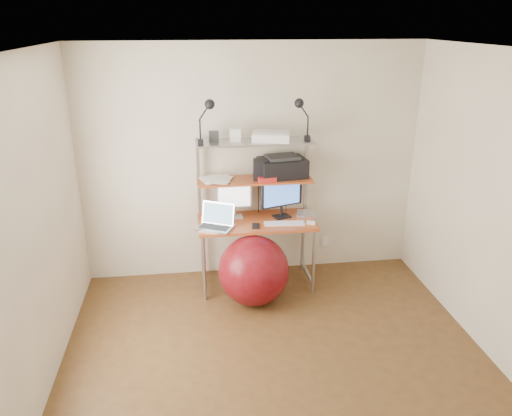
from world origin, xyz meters
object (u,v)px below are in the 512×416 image
Objects in this scene: monitor_black at (282,196)px; laptop at (216,222)px; printer at (282,167)px; monitor_silver at (234,198)px; exercise_ball at (254,270)px.

laptop is (-0.70, -0.19, -0.18)m from monitor_black.
printer is at bearing 48.36° from laptop.
monitor_silver is at bearing 76.24° from laptop.
printer is at bearing 55.27° from exercise_ball.
laptop is (-0.20, -0.24, -0.17)m from monitor_silver.
exercise_ball is at bearing -133.10° from printer.
monitor_silver is 0.79m from exercise_ball.
monitor_silver is 0.58× the size of exercise_ball.
monitor_silver is 0.35m from laptop.
monitor_silver is 0.59m from printer.
laptop is at bearing 177.26° from monitor_black.
printer is 0.74× the size of exercise_ball.
printer is (0.51, 0.04, 0.30)m from monitor_silver.
monitor_silver is 0.50m from monitor_black.
printer is at bearing 3.58° from monitor_silver.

